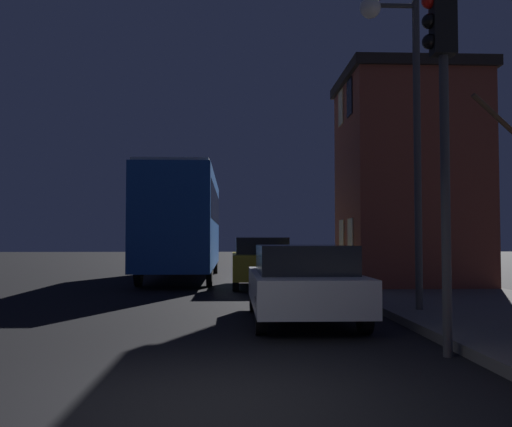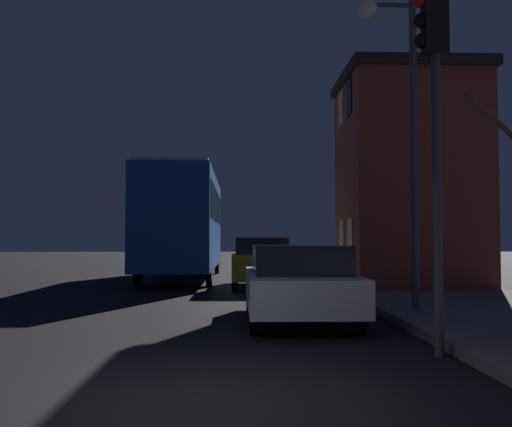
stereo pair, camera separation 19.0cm
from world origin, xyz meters
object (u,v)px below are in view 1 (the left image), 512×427
streetlamp (400,96)px  bus (183,217)px  traffic_light (442,92)px  car_mid_lane (261,261)px  car_near_lane (303,281)px

streetlamp → bus: (-5.09, 10.57, -1.99)m
traffic_light → bus: traffic_light is taller
streetlamp → bus: streetlamp is taller
bus → car_mid_lane: 4.85m
traffic_light → car_near_lane: 4.35m
car_near_lane → traffic_light: bearing=-65.0°
traffic_light → car_near_lane: bearing=115.0°
car_near_lane → bus: bearing=105.7°
streetlamp → car_mid_lane: size_ratio=1.47×
bus → car_mid_lane: size_ratio=2.44×
traffic_light → car_near_lane: traffic_light is taller
bus → car_mid_lane: bus is taller
streetlamp → traffic_light: streetlamp is taller
car_mid_lane → bus: bearing=126.2°
streetlamp → car_near_lane: 4.11m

